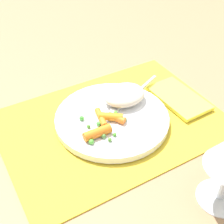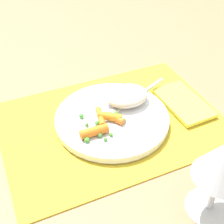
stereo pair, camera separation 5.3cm
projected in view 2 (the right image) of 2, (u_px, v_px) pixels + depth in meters
name	position (u px, v px, depth m)	size (l,w,h in m)	color
ground_plane	(112.00, 123.00, 0.65)	(2.40, 2.40, 0.00)	#997551
placemat	(112.00, 122.00, 0.65)	(0.45, 0.32, 0.01)	gold
plate	(112.00, 118.00, 0.65)	(0.23, 0.23, 0.01)	white
rice_mound	(127.00, 96.00, 0.67)	(0.09, 0.07, 0.03)	beige
carrot_portion	(103.00, 122.00, 0.61)	(0.10, 0.08, 0.02)	orange
pea_scatter	(97.00, 128.00, 0.61)	(0.10, 0.09, 0.01)	#58A332
fork	(128.00, 103.00, 0.67)	(0.19, 0.09, 0.01)	silver
napkin	(183.00, 102.00, 0.69)	(0.08, 0.14, 0.01)	#EAE54C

